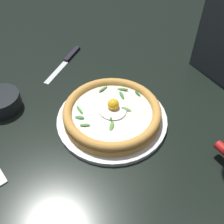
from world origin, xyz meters
name	(u,v)px	position (x,y,z in m)	size (l,w,h in m)	color
ground_plane	(122,125)	(0.00, 0.00, -0.01)	(2.40, 2.40, 0.03)	black
pizza_plate	(112,119)	(0.02, 0.02, 0.01)	(0.30, 0.30, 0.01)	white
pizza	(112,112)	(0.02, 0.02, 0.03)	(0.26, 0.26, 0.05)	gold
side_bowl	(1,102)	(0.24, 0.25, 0.02)	(0.11, 0.11, 0.04)	black
table_knife	(68,59)	(0.34, -0.02, 0.00)	(0.13, 0.19, 0.01)	silver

